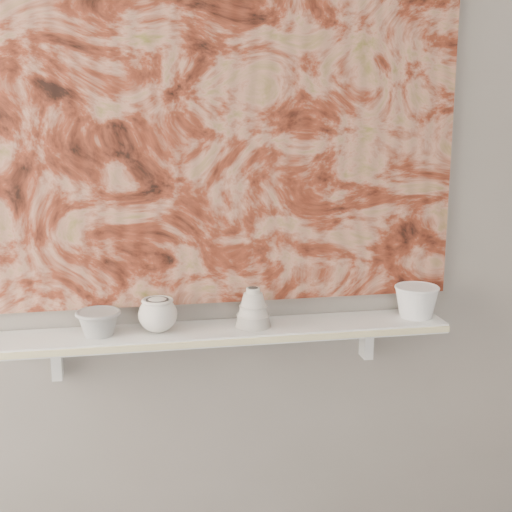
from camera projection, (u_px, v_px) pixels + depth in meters
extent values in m
plane|color=gray|center=(214.00, 186.00, 2.16)|extent=(3.60, 0.00, 3.60)
cube|color=silver|center=(220.00, 333.00, 2.16)|extent=(1.40, 0.18, 0.03)
cube|color=beige|center=(224.00, 343.00, 2.07)|extent=(1.40, 0.01, 0.02)
cube|color=silver|center=(57.00, 359.00, 2.15)|extent=(0.03, 0.06, 0.12)
cube|color=silver|center=(366.00, 339.00, 2.33)|extent=(0.03, 0.06, 0.12)
cube|color=maroon|center=(214.00, 123.00, 2.10)|extent=(1.50, 0.02, 1.10)
cube|color=black|center=(358.00, 221.00, 2.24)|extent=(0.09, 0.00, 0.08)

